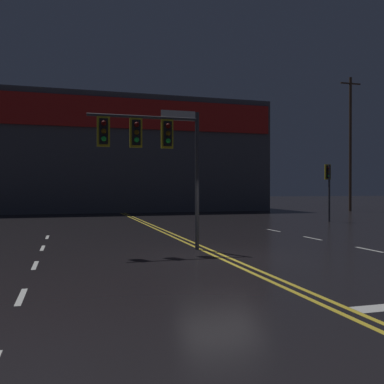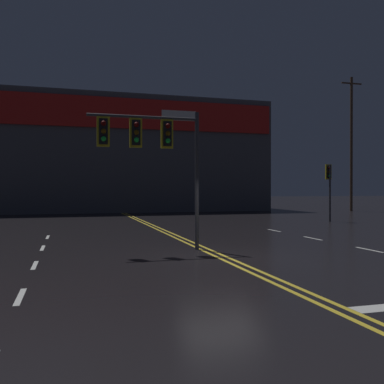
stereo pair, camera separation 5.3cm
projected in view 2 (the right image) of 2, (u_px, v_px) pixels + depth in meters
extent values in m
plane|color=black|center=(221.00, 257.00, 13.34)|extent=(200.00, 200.00, 0.00)
cube|color=gold|center=(216.00, 257.00, 13.29)|extent=(0.12, 60.00, 0.01)
cube|color=gold|center=(225.00, 256.00, 13.38)|extent=(0.12, 60.00, 0.01)
cube|color=silver|center=(20.00, 297.00, 8.37)|extent=(0.12, 1.40, 0.01)
cube|color=silver|center=(35.00, 265.00, 11.83)|extent=(0.12, 1.40, 0.01)
cube|color=silver|center=(43.00, 248.00, 15.29)|extent=(0.12, 1.40, 0.01)
cube|color=silver|center=(48.00, 237.00, 18.75)|extent=(0.12, 1.40, 0.01)
cube|color=silver|center=(369.00, 250.00, 14.84)|extent=(0.12, 1.40, 0.01)
cube|color=silver|center=(313.00, 238.00, 18.30)|extent=(0.12, 1.40, 0.01)
cube|color=silver|center=(274.00, 230.00, 21.77)|extent=(0.12, 1.40, 0.01)
cylinder|color=#38383D|center=(197.00, 181.00, 14.90)|extent=(0.14, 0.14, 4.79)
cylinder|color=#38383D|center=(144.00, 117.00, 14.37)|extent=(3.75, 0.10, 0.10)
cube|color=black|center=(167.00, 134.00, 14.60)|extent=(0.28, 0.24, 0.84)
cube|color=gold|center=(167.00, 134.00, 14.60)|extent=(0.42, 0.08, 0.99)
sphere|color=#500705|center=(168.00, 126.00, 14.45)|extent=(0.17, 0.17, 0.17)
sphere|color=#543707|center=(168.00, 133.00, 14.45)|extent=(0.17, 0.17, 0.17)
sphere|color=green|center=(168.00, 141.00, 14.45)|extent=(0.17, 0.17, 0.17)
cube|color=black|center=(136.00, 133.00, 14.30)|extent=(0.28, 0.24, 0.84)
cube|color=gold|center=(136.00, 133.00, 14.30)|extent=(0.42, 0.08, 0.99)
sphere|color=#500705|center=(136.00, 125.00, 14.15)|extent=(0.17, 0.17, 0.17)
sphere|color=#543707|center=(136.00, 132.00, 14.15)|extent=(0.17, 0.17, 0.17)
sphere|color=green|center=(136.00, 140.00, 14.15)|extent=(0.17, 0.17, 0.17)
cube|color=black|center=(103.00, 132.00, 14.01)|extent=(0.28, 0.24, 0.84)
cube|color=gold|center=(103.00, 132.00, 14.01)|extent=(0.42, 0.08, 0.99)
sphere|color=#500705|center=(104.00, 123.00, 13.86)|extent=(0.17, 0.17, 0.17)
sphere|color=#543707|center=(104.00, 131.00, 13.86)|extent=(0.17, 0.17, 0.17)
sphere|color=green|center=(104.00, 139.00, 13.86)|extent=(0.17, 0.17, 0.17)
cylinder|color=#38383D|center=(330.00, 193.00, 27.71)|extent=(0.13, 0.13, 3.71)
cube|color=black|center=(328.00, 172.00, 27.87)|extent=(0.28, 0.24, 0.84)
cube|color=gold|center=(328.00, 172.00, 27.87)|extent=(0.42, 0.08, 0.99)
sphere|color=#500705|center=(330.00, 168.00, 27.72)|extent=(0.17, 0.17, 0.17)
sphere|color=#543707|center=(330.00, 172.00, 27.72)|extent=(0.17, 0.17, 0.17)
sphere|color=green|center=(330.00, 176.00, 27.72)|extent=(0.17, 0.17, 0.17)
cube|color=#4C4C51|center=(117.00, 157.00, 42.42)|extent=(28.61, 10.00, 10.66)
cube|color=red|center=(123.00, 113.00, 37.50)|extent=(28.04, 0.20, 2.67)
cube|color=white|center=(179.00, 116.00, 38.83)|extent=(3.20, 0.16, 0.90)
cylinder|color=#4C3828|center=(351.00, 144.00, 41.20)|extent=(0.26, 0.26, 12.91)
cube|color=#4C3828|center=(352.00, 83.00, 41.16)|extent=(2.20, 0.12, 0.12)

